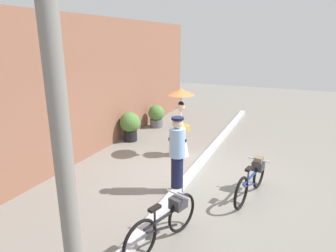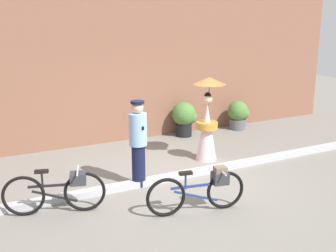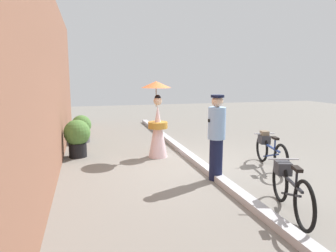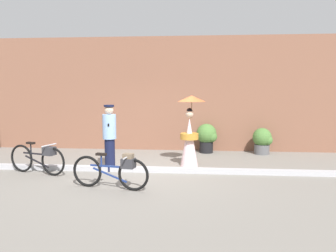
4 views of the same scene
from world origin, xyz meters
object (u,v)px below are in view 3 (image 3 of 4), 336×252
object	(u,v)px
bicycle_far_side	(289,187)
person_with_parasol	(158,121)
bicycle_near_officer	(269,149)
potted_plant_by_door	(78,136)
person_officer	(217,135)
potted_plant_small	(82,128)

from	to	relation	value
bicycle_far_side	person_with_parasol	distance (m)	3.88
bicycle_near_officer	potted_plant_by_door	world-z (taller)	potted_plant_by_door
bicycle_far_side	person_officer	bearing A→B (deg)	15.90
potted_plant_small	potted_plant_by_door	bearing A→B (deg)	177.35
bicycle_far_side	person_with_parasol	size ratio (longest dim) A/B	0.85
potted_plant_small	person_officer	bearing A→B (deg)	-149.00
bicycle_near_officer	person_officer	distance (m)	1.67
potted_plant_by_door	bicycle_near_officer	bearing A→B (deg)	-116.01
person_officer	potted_plant_small	distance (m)	5.04
bicycle_far_side	potted_plant_by_door	world-z (taller)	potted_plant_by_door
bicycle_far_side	person_officer	xyz separation A→B (m)	(1.65, 0.47, 0.50)
potted_plant_small	bicycle_far_side	bearing A→B (deg)	-152.82
person_with_parasol	potted_plant_small	distance (m)	3.00
bicycle_near_officer	person_officer	bearing A→B (deg)	107.95
person_with_parasol	potted_plant_small	size ratio (longest dim) A/B	2.26
bicycle_near_officer	potted_plant_small	size ratio (longest dim) A/B	2.02
bicycle_far_side	person_with_parasol	world-z (taller)	person_with_parasol
potted_plant_by_door	potted_plant_small	size ratio (longest dim) A/B	1.13
bicycle_far_side	person_officer	size ratio (longest dim) A/B	0.96
bicycle_near_officer	person_with_parasol	xyz separation A→B (m)	(1.52, 2.23, 0.52)
bicycle_near_officer	person_with_parasol	bearing A→B (deg)	55.68
bicycle_near_officer	bicycle_far_side	xyz separation A→B (m)	(-2.14, 1.05, -0.00)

